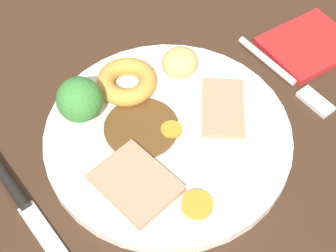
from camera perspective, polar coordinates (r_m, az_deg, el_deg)
dining_table at (r=56.09cm, az=-3.09°, el=-3.65°), size 120.00×84.00×3.60cm
dinner_plate at (r=54.69cm, az=0.00°, el=-1.07°), size 27.23×27.23×1.40cm
gravy_pool at (r=54.35cm, az=-3.09°, el=-0.15°), size 8.27×8.27×0.30cm
meat_slice_main at (r=50.21cm, az=-3.77°, el=-6.54°), size 7.34×8.90×0.80cm
meat_slice_under at (r=56.00cm, az=6.34°, el=2.11°), size 8.80×9.21×0.80cm
yorkshire_pudding at (r=57.58cm, az=-4.80°, el=5.12°), size 6.97×6.97×2.05cm
roast_potato_left at (r=58.60cm, az=1.40°, el=7.32°), size 4.62×4.37×3.31cm
carrot_coin_front at (r=53.97cm, az=0.39°, el=-0.46°), size 2.33×2.33×0.45cm
carrot_coin_back at (r=49.28cm, az=3.72°, el=-8.79°), size 3.14×3.14×0.53cm
broccoli_floret at (r=53.55cm, az=-10.15°, el=2.97°), size 5.00×5.00×5.76cm
fork at (r=62.34cm, az=13.44°, el=5.54°), size 2.01×15.25×0.90cm
knife at (r=52.70cm, az=-16.41°, el=-8.34°), size 1.95×18.53×1.20cm
folded_napkin at (r=67.20cm, az=15.63°, el=9.20°), size 11.66×9.82×0.80cm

